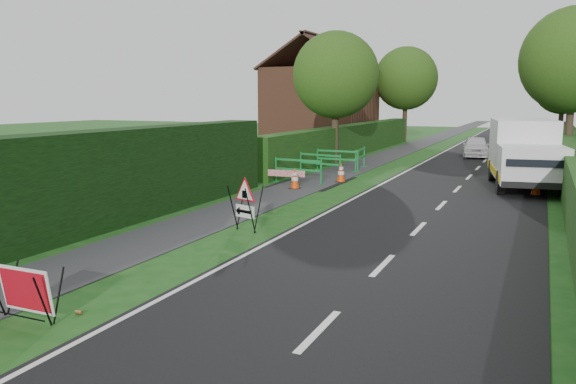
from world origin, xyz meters
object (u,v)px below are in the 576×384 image
(triangle_sign, at_px, (244,200))
(hatchback_car, at_px, (476,147))
(red_rect_sign, at_px, (26,291))
(works_van, at_px, (525,152))

(triangle_sign, height_order, hatchback_car, hatchback_car)
(triangle_sign, bearing_deg, red_rect_sign, -74.13)
(red_rect_sign, bearing_deg, triangle_sign, 87.67)
(works_van, height_order, hatchback_car, works_van)
(triangle_sign, distance_m, works_van, 12.18)
(triangle_sign, relative_size, hatchback_car, 0.33)
(works_van, bearing_deg, hatchback_car, 95.47)
(red_rect_sign, relative_size, hatchback_car, 0.28)
(works_van, bearing_deg, red_rect_sign, -119.31)
(triangle_sign, xyz_separation_m, works_van, (6.08, 10.54, 0.53))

